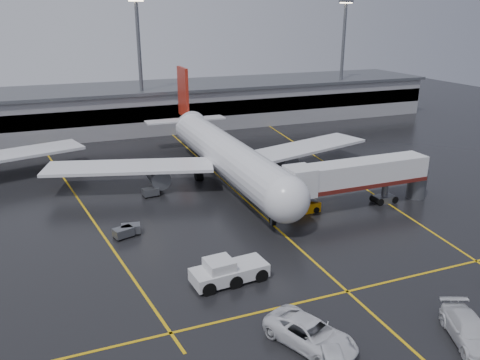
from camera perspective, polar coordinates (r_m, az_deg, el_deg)
name	(u,v)px	position (r m, az deg, el deg)	size (l,w,h in m)	color
ground	(249,203)	(60.83, 1.06, -2.77)	(220.00, 220.00, 0.00)	black
apron_line_centre	(249,203)	(60.83, 1.06, -2.76)	(0.25, 90.00, 0.02)	gold
apron_line_stop	(347,291)	(43.50, 12.57, -12.74)	(60.00, 0.25, 0.02)	gold
apron_line_left	(77,198)	(66.08, -18.68, -1.99)	(0.25, 70.00, 0.02)	gold
apron_line_right	(330,166)	(77.15, 10.59, 1.68)	(0.25, 70.00, 0.02)	gold
terminal	(162,106)	(103.99, -9.26, 8.67)	(122.00, 19.00, 8.60)	gray
light_mast_mid	(140,59)	(95.93, -11.77, 13.79)	(3.00, 1.20, 25.45)	#595B60
light_mast_right	(343,53)	(112.89, 12.05, 14.51)	(3.00, 1.20, 25.45)	#595B60
main_airliner	(223,152)	(68.06, -2.07, 3.35)	(48.80, 45.60, 14.10)	silver
jet_bridge	(359,177)	(60.08, 13.84, 0.37)	(19.90, 3.40, 6.05)	silver
pushback_tractor	(227,272)	(43.44, -1.50, -10.81)	(7.03, 3.46, 2.44)	silver
belt_loader	(303,207)	(58.47, 7.51, -3.21)	(3.99, 1.97, 2.49)	orange
service_van_a	(311,334)	(36.42, 8.36, -17.57)	(3.24, 7.04, 1.96)	silver
service_van_b	(469,331)	(40.10, 25.47, -15.78)	(2.55, 6.26, 1.82)	silver
baggage_cart_a	(131,229)	(53.63, -12.78, -5.64)	(2.18, 1.59, 1.12)	#595B60
baggage_cart_b	(123,232)	(52.99, -13.63, -6.02)	(2.31, 1.86, 1.12)	#595B60
baggage_cart_c	(151,192)	(63.94, -10.52, -1.39)	(2.15, 1.55, 1.12)	#595B60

